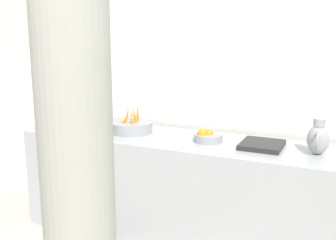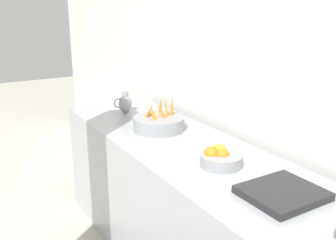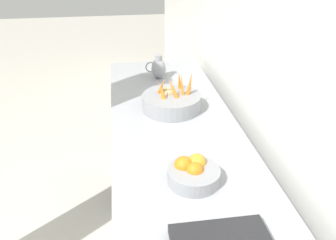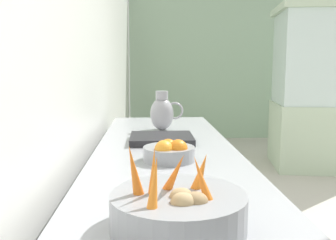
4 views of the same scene
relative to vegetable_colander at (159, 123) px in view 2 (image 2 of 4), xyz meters
name	(u,v)px [view 2 (image 2 of 4)]	position (x,y,z in m)	size (l,w,h in m)	color
prep_counter	(208,227)	(0.01, 0.61, -0.49)	(0.71, 2.99, 0.87)	#9EA0A5
vegetable_colander	(159,123)	(0.00, 0.00, 0.00)	(0.35, 0.35, 0.23)	gray
orange_bowl	(220,158)	(0.02, 0.69, -0.01)	(0.23, 0.23, 0.10)	gray
metal_pitcher_short	(125,103)	(0.02, -0.51, 0.03)	(0.15, 0.10, 0.18)	#939399
counter_sink_basin	(282,193)	(-0.01, 1.12, -0.03)	(0.34, 0.30, 0.04)	#232326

